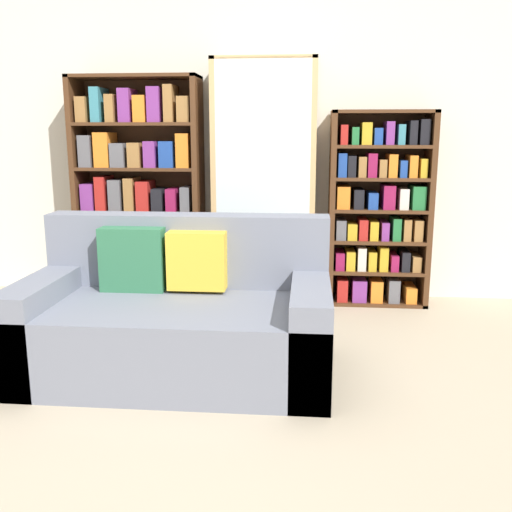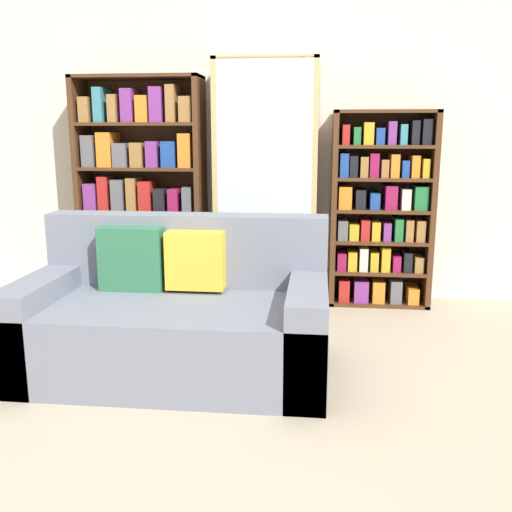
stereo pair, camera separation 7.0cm
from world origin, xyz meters
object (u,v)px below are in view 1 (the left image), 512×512
Objects in this scene: bookshelf_left at (139,192)px; display_cabinet at (265,184)px; wine_bottle at (311,294)px; couch at (178,319)px; bookshelf_right at (378,211)px.

display_cabinet reaches higher than bookshelf_left.
wine_bottle is at bearing -15.12° from bookshelf_left.
bookshelf_left reaches higher than couch.
bookshelf_left is 1.55m from wine_bottle.
bookshelf_right reaches higher than wine_bottle.
bookshelf_right is at bearing 1.06° from display_cabinet.
display_cabinet is 1.25× the size of bookshelf_right.
couch is at bearing -66.31° from bookshelf_left.
wine_bottle is at bearing -43.87° from display_cabinet.
bookshelf_left is 0.98m from display_cabinet.
bookshelf_left reaches higher than bookshelf_right.
bookshelf_right is (0.86, 0.02, -0.19)m from display_cabinet.
display_cabinet is 0.90m from wine_bottle.
bookshelf_right is at bearing -0.00° from bookshelf_left.
bookshelf_left is (-0.61, 1.39, 0.55)m from couch.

